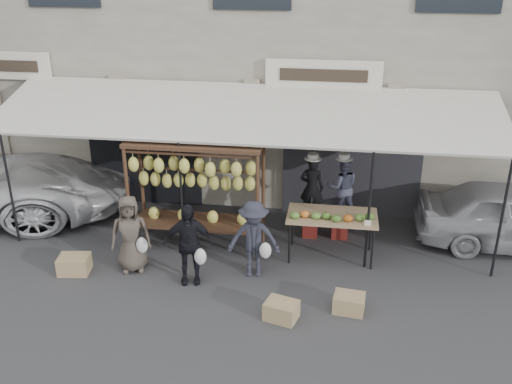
% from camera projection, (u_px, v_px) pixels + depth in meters
% --- Properties ---
extents(ground_plane, '(90.00, 90.00, 0.00)m').
position_uv_depth(ground_plane, '(223.00, 289.00, 10.08)').
color(ground_plane, '#2D2D30').
extents(shophouse, '(24.00, 6.15, 7.30)m').
position_uv_depth(shophouse, '(270.00, 29.00, 14.54)').
color(shophouse, '#ABA092').
rests_on(shophouse, ground_plane).
extents(awning, '(10.00, 2.35, 2.92)m').
position_uv_depth(awning, '(243.00, 114.00, 11.13)').
color(awning, silver).
rests_on(awning, ground_plane).
extents(banana_rack, '(2.60, 0.90, 2.24)m').
position_uv_depth(banana_rack, '(195.00, 175.00, 10.86)').
color(banana_rack, black).
rests_on(banana_rack, ground_plane).
extents(produce_table, '(1.70, 0.90, 1.04)m').
position_uv_depth(produce_table, '(332.00, 217.00, 10.75)').
color(produce_table, tan).
rests_on(produce_table, ground_plane).
extents(vendor_left, '(0.50, 0.34, 1.32)m').
position_uv_depth(vendor_left, '(312.00, 188.00, 11.53)').
color(vendor_left, black).
rests_on(vendor_left, stool_left).
extents(vendor_right, '(0.70, 0.59, 1.29)m').
position_uv_depth(vendor_right, '(342.00, 187.00, 11.48)').
color(vendor_right, '#414359').
rests_on(vendor_right, stool_right).
extents(customer_left, '(0.83, 0.66, 1.48)m').
position_uv_depth(customer_left, '(130.00, 234.00, 10.42)').
color(customer_left, '#4D433B').
rests_on(customer_left, ground_plane).
extents(customer_mid, '(0.95, 0.54, 1.52)m').
position_uv_depth(customer_mid, '(188.00, 244.00, 10.03)').
color(customer_mid, black).
rests_on(customer_mid, ground_plane).
extents(customer_right, '(1.00, 0.65, 1.47)m').
position_uv_depth(customer_right, '(254.00, 239.00, 10.24)').
color(customer_right, '#282A35').
rests_on(customer_right, ground_plane).
extents(stool_left, '(0.36, 0.36, 0.42)m').
position_uv_depth(stool_left, '(310.00, 226.00, 11.87)').
color(stool_left, maroon).
rests_on(stool_left, ground_plane).
extents(stool_right, '(0.34, 0.34, 0.47)m').
position_uv_depth(stool_right, '(340.00, 226.00, 11.83)').
color(stool_right, maroon).
rests_on(stool_right, ground_plane).
extents(crate_near_a, '(0.60, 0.51, 0.31)m').
position_uv_depth(crate_near_a, '(281.00, 310.00, 9.22)').
color(crate_near_a, tan).
rests_on(crate_near_a, ground_plane).
extents(crate_near_b, '(0.55, 0.44, 0.30)m').
position_uv_depth(crate_near_b, '(349.00, 303.00, 9.42)').
color(crate_near_b, tan).
rests_on(crate_near_b, ground_plane).
extents(crate_far, '(0.61, 0.50, 0.33)m').
position_uv_depth(crate_far, '(74.00, 264.00, 10.54)').
color(crate_far, tan).
rests_on(crate_far, ground_plane).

